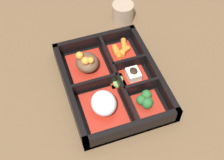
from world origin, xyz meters
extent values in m
plane|color=brown|center=(0.00, 0.00, 0.00)|extent=(3.00, 3.00, 0.00)
cube|color=black|center=(0.00, 0.00, 0.01)|extent=(0.32, 0.24, 0.01)
cube|color=black|center=(0.00, -0.11, 0.02)|extent=(0.32, 0.01, 0.05)
cube|color=black|center=(0.00, 0.11, 0.02)|extent=(0.32, 0.01, 0.05)
cube|color=black|center=(-0.15, 0.00, 0.02)|extent=(0.01, 0.24, 0.05)
cube|color=black|center=(0.15, 0.00, 0.02)|extent=(0.01, 0.24, 0.05)
cube|color=black|center=(0.00, -0.01, 0.02)|extent=(0.29, 0.01, 0.05)
cube|color=black|center=(-0.05, -0.06, 0.02)|extent=(0.01, 0.09, 0.05)
cube|color=black|center=(0.04, -0.06, 0.02)|extent=(0.01, 0.09, 0.05)
cube|color=black|center=(0.00, 0.05, 0.02)|extent=(0.01, 0.12, 0.05)
cube|color=maroon|center=(-0.07, 0.05, 0.01)|extent=(0.12, 0.10, 0.01)
ellipsoid|color=silver|center=(-0.07, 0.05, 0.04)|extent=(0.07, 0.06, 0.05)
cube|color=maroon|center=(0.07, 0.05, 0.01)|extent=(0.12, 0.10, 0.01)
ellipsoid|color=brown|center=(0.07, 0.05, 0.03)|extent=(0.07, 0.06, 0.04)
sphere|color=orange|center=(0.08, 0.06, 0.06)|extent=(0.02, 0.02, 0.02)
sphere|color=orange|center=(0.06, 0.04, 0.06)|extent=(0.02, 0.02, 0.02)
sphere|color=orange|center=(0.06, 0.05, 0.06)|extent=(0.02, 0.02, 0.02)
cube|color=maroon|center=(-0.09, -0.06, 0.01)|extent=(0.07, 0.07, 0.01)
sphere|color=#265B28|center=(-0.08, -0.05, 0.03)|extent=(0.03, 0.03, 0.03)
sphere|color=#265B28|center=(-0.07, -0.07, 0.03)|extent=(0.03, 0.03, 0.03)
sphere|color=#265B28|center=(-0.10, -0.06, 0.03)|extent=(0.03, 0.03, 0.03)
sphere|color=#265B28|center=(-0.10, -0.06, 0.03)|extent=(0.02, 0.02, 0.02)
sphere|color=#265B28|center=(-0.10, -0.06, 0.03)|extent=(0.03, 0.03, 0.03)
cube|color=maroon|center=(0.00, -0.06, 0.01)|extent=(0.06, 0.07, 0.01)
cube|color=beige|center=(0.00, -0.06, 0.03)|extent=(0.04, 0.03, 0.02)
ellipsoid|color=black|center=(0.00, -0.06, 0.04)|extent=(0.02, 0.02, 0.01)
cube|color=maroon|center=(0.09, -0.06, 0.01)|extent=(0.08, 0.07, 0.01)
cylinder|color=orange|center=(0.09, -0.05, 0.02)|extent=(0.04, 0.02, 0.01)
cylinder|color=orange|center=(0.10, -0.05, 0.02)|extent=(0.03, 0.02, 0.02)
cylinder|color=orange|center=(0.11, -0.07, 0.02)|extent=(0.05, 0.03, 0.02)
cylinder|color=orange|center=(0.09, -0.07, 0.02)|extent=(0.05, 0.03, 0.01)
cylinder|color=orange|center=(0.09, -0.07, 0.02)|extent=(0.03, 0.04, 0.01)
cube|color=maroon|center=(0.00, -0.01, 0.01)|extent=(0.04, 0.04, 0.01)
cylinder|color=#75A84C|center=(0.00, -0.02, 0.02)|extent=(0.02, 0.02, 0.01)
cylinder|color=#75A84C|center=(0.00, -0.01, 0.02)|extent=(0.02, 0.02, 0.00)
cylinder|color=#75A84C|center=(-0.01, -0.01, 0.02)|extent=(0.02, 0.02, 0.01)
cylinder|color=gray|center=(0.24, -0.12, 0.03)|extent=(0.07, 0.07, 0.06)
cylinder|color=#597A38|center=(0.24, -0.12, 0.06)|extent=(0.05, 0.05, 0.01)
camera|label=1|loc=(-0.47, 0.16, 0.67)|focal=50.00mm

